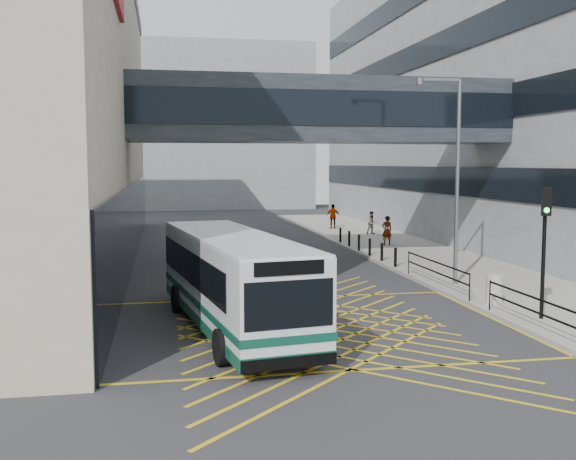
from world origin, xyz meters
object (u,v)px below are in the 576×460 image
litter_bin (494,289)px  pedestrian_c (333,216)px  bus (232,279)px  pedestrian_b (372,223)px  street_lamp (453,168)px  car_silver (244,242)px  pedestrian_a (387,231)px  car_dark (255,245)px  car_white (215,281)px  traffic_light (545,234)px

litter_bin → pedestrian_c: size_ratio=0.56×
bus → pedestrian_b: 27.01m
street_lamp → litter_bin: street_lamp is taller
bus → car_silver: bearing=73.3°
litter_bin → pedestrian_a: (1.77, 16.66, 0.36)m
car_dark → pedestrian_c: pedestrian_c is taller
bus → car_white: bus is taller
car_silver → street_lamp: street_lamp is taller
car_dark → car_silver: bearing=-65.9°
street_lamp → litter_bin: size_ratio=8.13×
pedestrian_a → pedestrian_b: pedestrian_a is taller
car_silver → pedestrian_c: (8.21, 12.53, 0.32)m
street_lamp → car_dark: bearing=127.2°
street_lamp → litter_bin: bearing=-87.2°
street_lamp → bus: bearing=-147.1°
pedestrian_c → traffic_light: bearing=100.9°
traffic_light → pedestrian_c: size_ratio=2.28×
pedestrian_c → car_silver: bearing=69.4°
car_white → traffic_light: traffic_light is taller
traffic_light → car_silver: bearing=136.7°
litter_bin → car_white: bearing=158.8°
bus → car_dark: size_ratio=2.44×
pedestrian_b → car_dark: bearing=-143.2°
bus → car_white: 5.15m
car_silver → pedestrian_b: bearing=-123.5°
traffic_light → litter_bin: bearing=120.3°
car_silver → street_lamp: bearing=140.1°
car_white → traffic_light: 11.71m
car_dark → pedestrian_b: (9.31, 8.94, 0.26)m
car_silver → pedestrian_b: 12.71m
pedestrian_c → car_white: bearing=78.4°
bus → car_dark: (2.76, 15.22, -0.87)m
car_silver → pedestrian_c: 14.98m
traffic_light → pedestrian_b: 25.47m
car_dark → pedestrian_a: size_ratio=2.50×
traffic_light → litter_bin: traffic_light is taller
pedestrian_c → litter_bin: bearing=100.1°
traffic_light → pedestrian_a: bearing=109.2°
car_white → car_dark: bearing=-86.3°
car_white → pedestrian_b: size_ratio=2.52×
car_white → pedestrian_a: size_ratio=2.25×
street_lamp → litter_bin: (-0.07, -3.78, -4.14)m
traffic_light → pedestrian_a: 19.33m
car_dark → street_lamp: street_lamp is taller
car_white → litter_bin: 10.08m
bus → street_lamp: 11.18m
bus → pedestrian_a: size_ratio=6.10×
traffic_light → litter_bin: (-0.29, 2.53, -2.18)m
bus → pedestrian_a: (11.05, 18.07, -0.52)m
car_dark → traffic_light: (6.82, -16.34, 2.16)m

